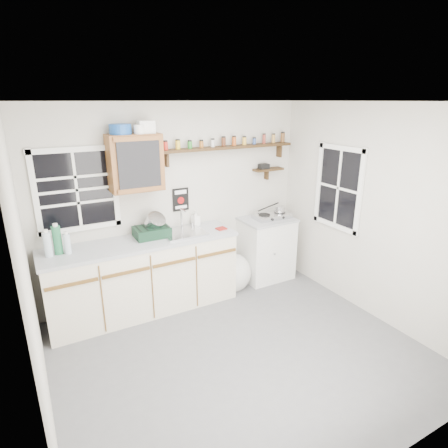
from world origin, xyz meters
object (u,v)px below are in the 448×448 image
object	(u,v)px
spice_shelf	(229,146)
dish_rack	(153,229)
main_cabinet	(144,276)
right_cabinet	(266,248)
hotplate	(272,216)
upper_cabinet	(135,163)

from	to	relation	value
spice_shelf	dish_rack	world-z (taller)	spice_shelf
main_cabinet	right_cabinet	distance (m)	1.84
main_cabinet	dish_rack	bearing A→B (deg)	25.07
main_cabinet	hotplate	distance (m)	1.96
spice_shelf	main_cabinet	bearing A→B (deg)	-170.76
upper_cabinet	dish_rack	distance (m)	0.82
upper_cabinet	hotplate	distance (m)	2.07
main_cabinet	spice_shelf	distance (m)	1.98
right_cabinet	dish_rack	distance (m)	1.76
right_cabinet	upper_cabinet	distance (m)	2.26
main_cabinet	hotplate	size ratio (longest dim) A/B	4.28
upper_cabinet	spice_shelf	size ratio (longest dim) A/B	0.34
hotplate	dish_rack	bearing A→B (deg)	179.99
right_cabinet	hotplate	size ratio (longest dim) A/B	1.69
dish_rack	right_cabinet	bearing A→B (deg)	-1.35
main_cabinet	hotplate	xyz separation A→B (m)	(1.90, 0.01, 0.48)
dish_rack	spice_shelf	bearing A→B (deg)	7.20
spice_shelf	dish_rack	size ratio (longest dim) A/B	4.60
main_cabinet	upper_cabinet	bearing A→B (deg)	76.32
main_cabinet	spice_shelf	xyz separation A→B (m)	(1.31, 0.21, 1.47)
right_cabinet	spice_shelf	distance (m)	1.58
upper_cabinet	spice_shelf	world-z (taller)	upper_cabinet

